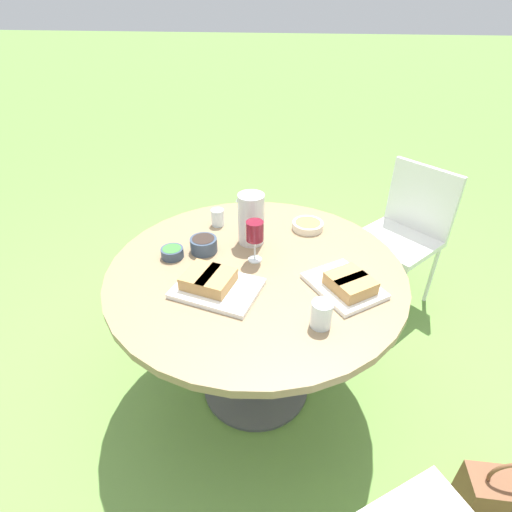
% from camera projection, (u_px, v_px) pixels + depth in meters
% --- Properties ---
extents(ground_plane, '(40.00, 40.00, 0.00)m').
position_uv_depth(ground_plane, '(256.00, 385.00, 2.13)').
color(ground_plane, '#668E42').
extents(dining_table, '(1.26, 1.26, 0.77)m').
position_uv_depth(dining_table, '(256.00, 290.00, 1.76)').
color(dining_table, '#4C4C51').
rests_on(dining_table, ground_plane).
extents(chair_near_right, '(0.61, 0.61, 0.89)m').
position_uv_depth(chair_near_right, '(406.00, 227.00, 2.48)').
color(chair_near_right, silver).
rests_on(chair_near_right, ground_plane).
extents(water_pitcher, '(0.13, 0.12, 0.24)m').
position_uv_depth(water_pitcher, '(251.00, 219.00, 1.80)').
color(water_pitcher, silver).
rests_on(water_pitcher, dining_table).
extents(wine_glass, '(0.07, 0.07, 0.19)m').
position_uv_depth(wine_glass, '(255.00, 232.00, 1.66)').
color(wine_glass, silver).
rests_on(wine_glass, dining_table).
extents(platter_bread_main, '(0.35, 0.36, 0.07)m').
position_uv_depth(platter_bread_main, '(347.00, 284.00, 1.55)').
color(platter_bread_main, white).
rests_on(platter_bread_main, dining_table).
extents(platter_charcuterie, '(0.37, 0.31, 0.07)m').
position_uv_depth(platter_charcuterie, '(213.00, 283.00, 1.56)').
color(platter_charcuterie, white).
rests_on(platter_charcuterie, dining_table).
extents(bowl_fries, '(0.15, 0.15, 0.04)m').
position_uv_depth(bowl_fries, '(308.00, 225.00, 1.96)').
color(bowl_fries, beige).
rests_on(bowl_fries, dining_table).
extents(bowl_salad, '(0.10, 0.10, 0.04)m').
position_uv_depth(bowl_salad, '(172.00, 252.00, 1.75)').
color(bowl_salad, '#334256').
rests_on(bowl_salad, dining_table).
extents(bowl_olives, '(0.12, 0.12, 0.07)m').
position_uv_depth(bowl_olives, '(204.00, 244.00, 1.78)').
color(bowl_olives, '#334256').
rests_on(bowl_olives, dining_table).
extents(cup_water_near, '(0.06, 0.06, 0.08)m').
position_uv_depth(cup_water_near, '(218.00, 217.00, 1.98)').
color(cup_water_near, silver).
rests_on(cup_water_near, dining_table).
extents(cup_water_far, '(0.07, 0.07, 0.10)m').
position_uv_depth(cup_water_far, '(321.00, 314.00, 1.38)').
color(cup_water_far, silver).
rests_on(cup_water_far, dining_table).
extents(handbag, '(0.30, 0.14, 0.37)m').
position_uv_depth(handbag, '(502.00, 498.00, 1.54)').
color(handbag, brown).
rests_on(handbag, ground_plane).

